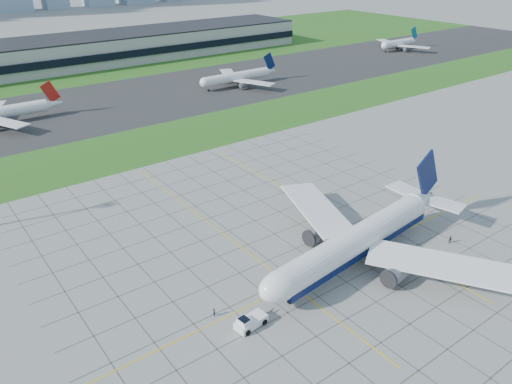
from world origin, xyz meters
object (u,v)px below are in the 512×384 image
(distant_jet_2, at_px, (238,77))
(distant_jet_3, at_px, (399,43))
(pushback_tug, at_px, (250,322))
(crew_near, at_px, (214,312))
(airliner, at_px, (358,241))
(crew_far, at_px, (451,240))

(distant_jet_2, bearing_deg, distant_jet_3, 5.01)
(pushback_tug, relative_size, crew_near, 5.07)
(crew_near, bearing_deg, pushback_tug, -138.40)
(airliner, height_order, distant_jet_2, airliner)
(airliner, distance_m, crew_near, 35.32)
(airliner, bearing_deg, distant_jet_2, 58.52)
(crew_far, bearing_deg, pushback_tug, -145.12)
(airliner, xyz_separation_m, distant_jet_3, (203.97, 152.50, -0.78))
(crew_near, relative_size, distant_jet_2, 0.04)
(airliner, distance_m, distant_jet_2, 155.26)
(distant_jet_3, bearing_deg, crew_near, -148.02)
(crew_near, distance_m, distant_jet_3, 281.62)
(crew_far, bearing_deg, airliner, -159.08)
(pushback_tug, xyz_separation_m, distant_jet_3, (235.22, 155.49, 3.36))
(airliner, height_order, crew_far, airliner)
(pushback_tug, height_order, distant_jet_2, distant_jet_2)
(pushback_tug, distance_m, distant_jet_3, 281.99)
(airliner, relative_size, distant_jet_3, 1.44)
(airliner, xyz_separation_m, pushback_tug, (-31.25, -3.00, -4.13))
(crew_far, xyz_separation_m, distant_jet_2, (42.94, 148.63, 3.55))
(crew_far, bearing_deg, distant_jet_2, 114.22)
(airliner, height_order, crew_near, airliner)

